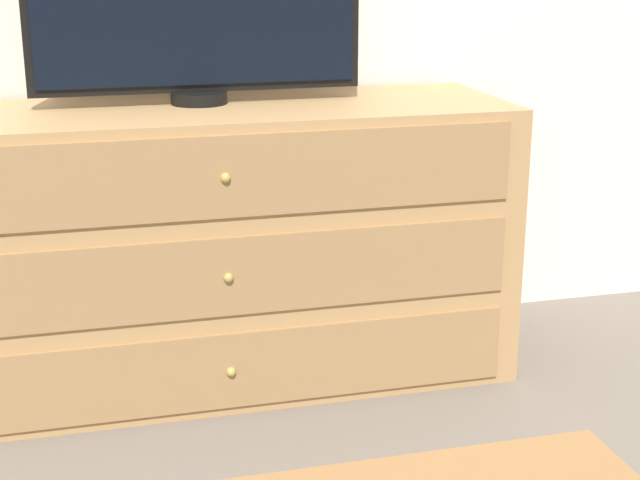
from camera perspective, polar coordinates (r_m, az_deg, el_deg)
The scene contains 2 objects.
ground_plane at distance 2.98m, azimuth -8.60°, elevation -5.62°, with size 12.00×12.00×0.00m, color #70665B.
dresser at distance 2.59m, azimuth -6.32°, elevation -0.35°, with size 1.55×0.53×0.73m.
Camera 1 is at (-0.26, -2.74, 1.14)m, focal length 55.00 mm.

